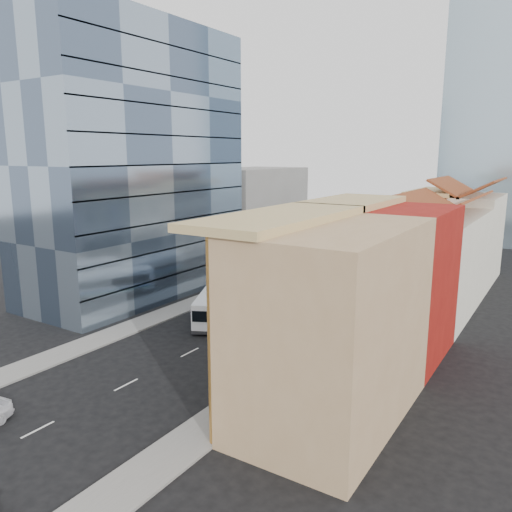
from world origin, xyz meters
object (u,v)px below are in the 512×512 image
Objects in this scene: shophouse_tan at (334,324)px; bus_right at (265,312)px; bus_left_near at (214,303)px; bus_left_far at (270,286)px; office_tower at (133,164)px.

shophouse_tan is 16.66m from bus_right.
shophouse_tan is 1.39× the size of bus_left_near.
bus_left_far is 0.96× the size of bus_right.
bus_left_far is at bearing 105.79° from bus_right.
bus_right is at bearing -8.57° from office_tower.
bus_right is (19.33, -2.91, -13.29)m from office_tower.
bus_left_near is 8.54m from bus_left_far.
bus_right is at bearing 136.47° from shophouse_tan.
office_tower is at bearing 140.66° from bus_left_near.
bus_left_near is 0.98× the size of bus_left_far.
bus_left_near is 5.79m from bus_right.
shophouse_tan is at bearing -24.30° from office_tower.
office_tower is 20.77m from bus_left_far.
bus_left_far is at bearing 53.72° from bus_left_near.
bus_left_near is at bearing 148.03° from shophouse_tan.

